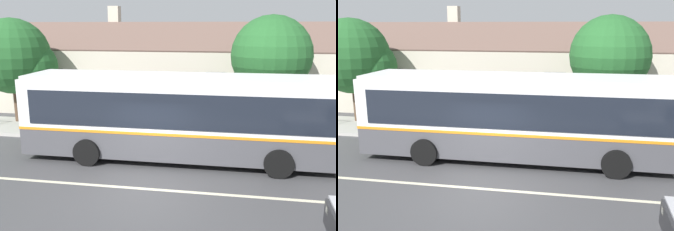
% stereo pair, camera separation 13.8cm
% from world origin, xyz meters
% --- Properties ---
extents(ground_plane, '(300.00, 300.00, 0.00)m').
position_xyz_m(ground_plane, '(0.00, 0.00, 0.00)').
color(ground_plane, '#424244').
extents(sidewalk_far, '(60.00, 3.00, 0.15)m').
position_xyz_m(sidewalk_far, '(0.00, 6.00, 0.07)').
color(sidewalk_far, '#ADAAA3').
rests_on(sidewalk_far, ground).
extents(lane_divider_stripe, '(60.00, 0.16, 0.01)m').
position_xyz_m(lane_divider_stripe, '(0.00, 0.00, 0.00)').
color(lane_divider_stripe, beige).
rests_on(lane_divider_stripe, ground).
extents(community_building, '(26.38, 9.02, 6.27)m').
position_xyz_m(community_building, '(1.82, 13.33, 1.94)').
color(community_building, beige).
rests_on(community_building, ground).
extents(transit_bus, '(11.68, 2.78, 3.23)m').
position_xyz_m(transit_bus, '(0.74, 2.90, 1.73)').
color(transit_bus, '#47474C').
rests_on(transit_bus, ground).
extents(bench_by_building, '(1.77, 0.51, 0.94)m').
position_xyz_m(bench_by_building, '(-5.76, 5.95, 0.57)').
color(bench_by_building, '#4C4C4C').
rests_on(bench_by_building, sidewalk_far).
extents(bench_down_street, '(1.76, 0.51, 0.94)m').
position_xyz_m(bench_down_street, '(-1.49, 5.37, 0.57)').
color(bench_down_street, '#4C4C4C').
rests_on(bench_down_street, sidewalk_far).
extents(street_tree_primary, '(3.65, 3.65, 5.51)m').
position_xyz_m(street_tree_primary, '(4.37, 7.10, 3.67)').
color(street_tree_primary, '#4C3828').
rests_on(street_tree_primary, ground).
extents(street_tree_secondary, '(4.07, 3.79, 5.41)m').
position_xyz_m(street_tree_secondary, '(-8.08, 6.83, 3.35)').
color(street_tree_secondary, '#4C3828').
rests_on(street_tree_secondary, ground).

